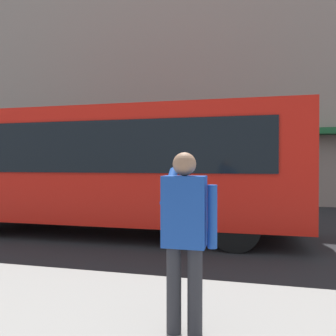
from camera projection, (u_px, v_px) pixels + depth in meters
name	position (u px, v px, depth m)	size (l,w,h in m)	color
ground_plane	(206.00, 236.00, 8.09)	(60.00, 60.00, 0.00)	#232326
building_facade_far	(225.00, 66.00, 14.62)	(28.00, 1.55, 12.00)	gray
red_bus	(113.00, 166.00, 8.33)	(9.05, 2.54, 3.08)	red
pedestrian_photographer	(185.00, 228.00, 3.13)	(0.53, 0.52, 1.70)	#2D2D33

